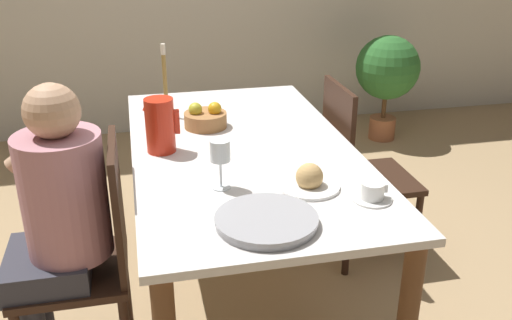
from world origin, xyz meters
TOP-DOWN VIEW (x-y plane):
  - ground_plane at (0.00, 0.00)m, footprint 20.00×20.00m
  - dining_table at (0.00, 0.00)m, footprint 0.92×1.70m
  - chair_person_side at (-0.64, -0.25)m, footprint 0.42×0.42m
  - chair_opposite at (0.64, 0.26)m, footprint 0.42×0.42m
  - person_seated at (-0.73, -0.28)m, footprint 0.39×0.41m
  - red_pitcher at (-0.34, 0.03)m, footprint 0.14×0.12m
  - wine_glass_water at (-0.15, -0.36)m, footprint 0.07×0.07m
  - teacup_near_person at (0.34, -0.57)m, footprint 0.14×0.14m
  - serving_tray at (-0.05, -0.65)m, footprint 0.33×0.33m
  - bread_plate at (0.16, -0.43)m, footprint 0.22×0.22m
  - fruit_bowl at (-0.12, 0.28)m, footprint 0.20×0.20m
  - candlestick_tall at (-0.28, 0.47)m, footprint 0.06×0.06m
  - potted_plant at (1.49, 1.79)m, footprint 0.49×0.49m

SIDE VIEW (x-z plane):
  - ground_plane at x=0.00m, z-range 0.00..0.00m
  - chair_person_side at x=-0.64m, z-range 0.02..0.95m
  - chair_opposite at x=0.64m, z-range 0.02..0.95m
  - potted_plant at x=1.49m, z-range 0.14..0.96m
  - dining_table at x=0.00m, z-range 0.28..1.05m
  - person_seated at x=-0.73m, z-range 0.10..1.27m
  - serving_tray at x=-0.05m, z-range 0.77..0.80m
  - teacup_near_person at x=0.34m, z-range 0.76..0.83m
  - bread_plate at x=0.16m, z-range 0.75..0.85m
  - fruit_bowl at x=-0.12m, z-range 0.75..0.87m
  - red_pitcher at x=-0.34m, z-range 0.77..1.00m
  - wine_glass_water at x=-0.15m, z-range 0.81..1.00m
  - candlestick_tall at x=-0.28m, z-range 0.73..1.08m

